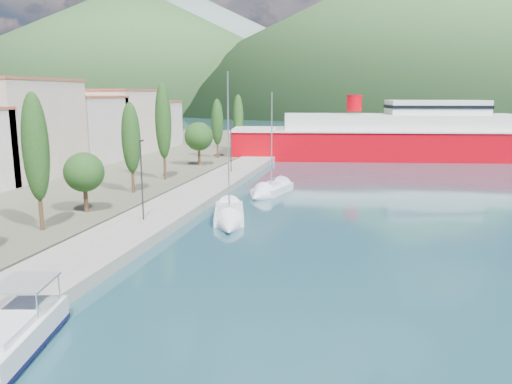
# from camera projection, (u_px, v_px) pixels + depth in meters

# --- Properties ---
(ground) EXTENTS (1400.00, 1400.00, 0.00)m
(ground) POSITION_uv_depth(u_px,v_px,m) (342.00, 132.00, 136.81)
(ground) COLOR #1F4752
(quay) EXTENTS (5.00, 88.00, 0.80)m
(quay) POSITION_uv_depth(u_px,v_px,m) (194.00, 196.00, 48.81)
(quay) COLOR gray
(quay) RESTS_ON ground
(hills_far) EXTENTS (1480.00, 900.00, 180.00)m
(hills_far) POSITION_uv_depth(u_px,v_px,m) (493.00, 34.00, 568.42)
(hills_far) COLOR slate
(hills_far) RESTS_ON ground
(hills_near) EXTENTS (1010.00, 520.00, 115.00)m
(hills_near) POSITION_uv_depth(u_px,v_px,m) (508.00, 37.00, 347.28)
(hills_near) COLOR #34582C
(hills_near) RESTS_ON ground
(town_buildings) EXTENTS (9.20, 69.20, 11.30)m
(town_buildings) POSITION_uv_depth(u_px,v_px,m) (51.00, 131.00, 63.29)
(town_buildings) COLOR beige
(town_buildings) RESTS_ON land_strip
(tree_row) EXTENTS (3.82, 63.88, 10.74)m
(tree_row) POSITION_uv_depth(u_px,v_px,m) (161.00, 136.00, 54.98)
(tree_row) COLOR #47301E
(tree_row) RESTS_ON land_strip
(lamp_posts) EXTENTS (0.15, 47.24, 6.06)m
(lamp_posts) POSITION_uv_depth(u_px,v_px,m) (147.00, 175.00, 38.27)
(lamp_posts) COLOR #2D2D33
(lamp_posts) RESTS_ON quay
(sailboat_near) EXTENTS (4.68, 9.28, 12.91)m
(sailboat_near) POSITION_uv_depth(u_px,v_px,m) (229.00, 220.00, 39.77)
(sailboat_near) COLOR silver
(sailboat_near) RESTS_ON ground
(sailboat_mid) EXTENTS (4.08, 8.10, 11.39)m
(sailboat_mid) POSITION_uv_depth(u_px,v_px,m) (265.00, 193.00, 50.85)
(sailboat_mid) COLOR silver
(sailboat_mid) RESTS_ON ground
(ferry) EXTENTS (54.70, 20.12, 10.64)m
(ferry) POSITION_uv_depth(u_px,v_px,m) (401.00, 138.00, 79.91)
(ferry) COLOR #BF000C
(ferry) RESTS_ON ground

